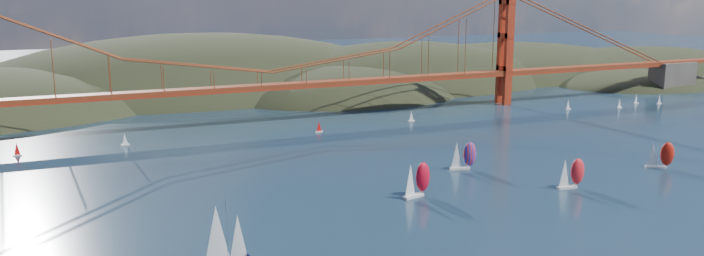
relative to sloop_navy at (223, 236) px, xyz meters
name	(u,v)px	position (x,y,z in m)	size (l,w,h in m)	color
headlands	(298,107)	(99.01, 243.12, -18.96)	(725.00, 225.00, 96.00)	black
bridge	(266,48)	(52.32, 144.83, 25.73)	(552.00, 12.00, 55.00)	maroon
sloop_navy	(223,236)	(0.00, 0.00, 0.00)	(9.42, 5.28, 14.74)	black
racer_0	(416,179)	(60.32, 26.00, -1.35)	(9.73, 5.79, 10.90)	silver
racer_1	(571,173)	(105.60, 15.52, -1.80)	(8.74, 3.66, 9.96)	silver
racer_2	(660,154)	(147.31, 22.02, -1.82)	(8.71, 6.92, 9.92)	silver
racer_rwb	(463,155)	(88.01, 45.84, -1.73)	(8.99, 4.59, 10.10)	silver
distant_boat_2	(17,149)	(-44.57, 122.24, -4.10)	(3.00, 2.00, 4.70)	silver
distant_boat_3	(125,139)	(-8.62, 124.13, -4.10)	(3.00, 2.00, 4.70)	silver
distant_boat_4	(568,105)	(193.17, 119.14, -4.10)	(3.00, 2.00, 4.70)	silver
distant_boat_5	(620,103)	(218.62, 112.47, -4.10)	(3.00, 2.00, 4.70)	silver
distant_boat_6	(636,99)	(235.75, 118.90, -4.10)	(3.00, 2.00, 4.70)	silver
distant_boat_7	(659,99)	(245.71, 113.60, -4.10)	(3.00, 2.00, 4.70)	silver
distant_boat_8	(411,116)	(110.52, 122.85, -4.10)	(3.00, 2.00, 4.70)	silver
distant_boat_9	(319,126)	(65.58, 117.57, -4.10)	(3.00, 2.00, 4.70)	silver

